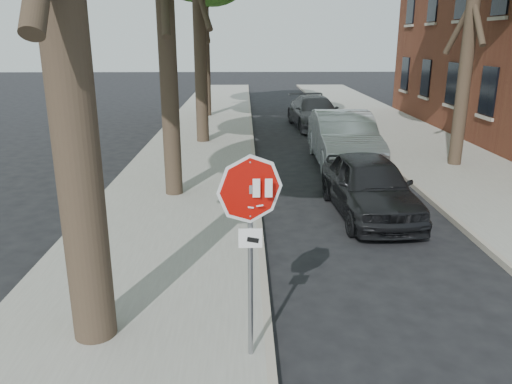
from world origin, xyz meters
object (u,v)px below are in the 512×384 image
at_px(car_b, 343,139).
at_px(car_c, 315,112).
at_px(stop_sign, 250,219).
at_px(car_a, 369,186).

bearing_deg(car_b, car_c, 90.58).
relative_size(stop_sign, car_c, 0.53).
bearing_deg(car_b, car_a, -93.12).
xyz_separation_m(car_b, car_c, (0.03, 7.15, -0.14)).
bearing_deg(car_b, stop_sign, -105.91).
xyz_separation_m(stop_sign, car_c, (3.21, 17.70, -1.23)).
xyz_separation_m(car_a, car_c, (0.38, 12.11, 0.01)).
height_order(car_a, car_b, car_b).
height_order(car_b, car_c, car_b).
relative_size(car_b, car_c, 1.05).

